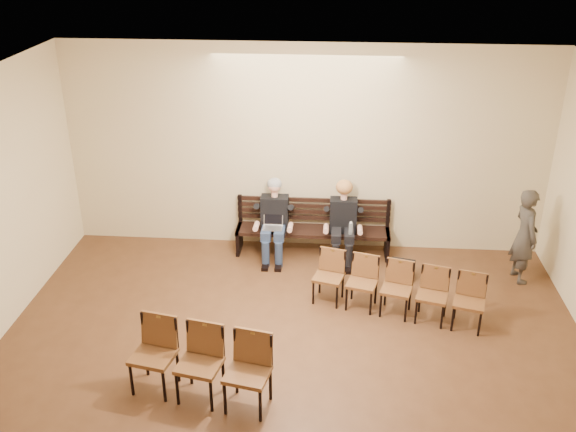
# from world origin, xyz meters

# --- Properties ---
(room_walls) EXTENTS (8.02, 10.01, 3.51)m
(room_walls) POSITION_xyz_m (0.00, 0.79, 2.54)
(room_walls) COLOR beige
(room_walls) RESTS_ON ground
(bench) EXTENTS (2.60, 0.90, 0.45)m
(bench) POSITION_xyz_m (0.16, 4.65, 0.23)
(bench) COLOR black
(bench) RESTS_ON ground
(seated_man) EXTENTS (0.56, 0.78, 1.35)m
(seated_man) POSITION_xyz_m (-0.48, 4.53, 0.68)
(seated_man) COLOR black
(seated_man) RESTS_ON ground
(seated_woman) EXTENTS (0.55, 0.77, 1.29)m
(seated_woman) POSITION_xyz_m (0.66, 4.53, 0.64)
(seated_woman) COLOR black
(seated_woman) RESTS_ON ground
(laptop) EXTENTS (0.37, 0.32, 0.23)m
(laptop) POSITION_xyz_m (-0.49, 4.35, 0.57)
(laptop) COLOR #B4B4B9
(laptop) RESTS_ON bench
(water_bottle) EXTENTS (0.08, 0.08, 0.22)m
(water_bottle) POSITION_xyz_m (0.79, 4.26, 0.56)
(water_bottle) COLOR silver
(water_bottle) RESTS_ON bench
(bag) EXTENTS (0.42, 0.33, 0.28)m
(bag) POSITION_xyz_m (1.63, 3.96, 0.14)
(bag) COLOR black
(bag) RESTS_ON ground
(passerby) EXTENTS (0.54, 0.72, 1.77)m
(passerby) POSITION_xyz_m (3.47, 4.05, 0.89)
(passerby) COLOR #3B3731
(passerby) RESTS_ON ground
(chair_row_front) EXTENTS (2.47, 1.06, 0.80)m
(chair_row_front) POSITION_xyz_m (1.44, 2.91, 0.40)
(chair_row_front) COLOR brown
(chair_row_front) RESTS_ON ground
(chair_row_back) EXTENTS (1.76, 0.84, 0.94)m
(chair_row_back) POSITION_xyz_m (-1.01, 0.92, 0.47)
(chair_row_back) COLOR brown
(chair_row_back) RESTS_ON ground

